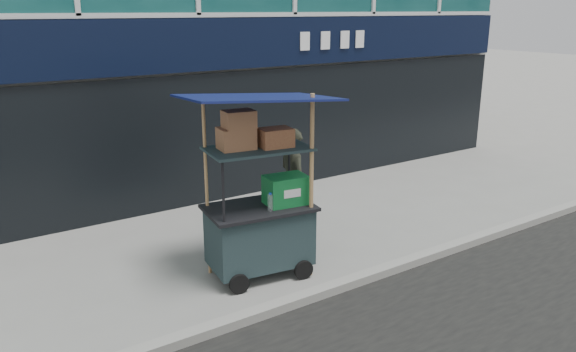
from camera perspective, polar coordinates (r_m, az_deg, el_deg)
ground at (r=7.65m, az=4.85°, el=-10.69°), size 80.00×80.00×0.00m
curb at (r=7.49m, az=5.83°, el=-10.85°), size 80.00×0.18×0.12m
vendor_cart at (r=7.51m, az=-2.80°, el=-3.74°), size 2.04×1.57×2.54m
vendor_man at (r=8.47m, az=0.55°, el=-1.18°), size 0.54×0.73×1.83m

